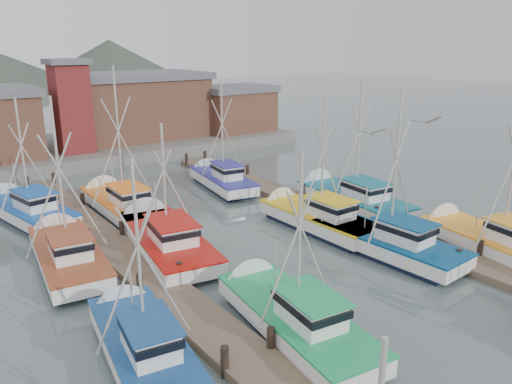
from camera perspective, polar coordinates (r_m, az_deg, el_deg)
ground at (r=24.17m, az=10.12°, el=-10.94°), size 260.00×260.00×0.00m
dock_left at (r=23.22m, az=-9.78°, el=-11.55°), size 2.30×46.00×1.50m
dock_right at (r=31.37m, az=13.65°, el=-4.13°), size 2.30×46.00×1.50m
quay at (r=54.85m, az=-19.08°, el=4.71°), size 44.00×16.00×1.20m
shed_center at (r=56.27m, az=-13.60°, el=9.66°), size 14.84×9.54×6.90m
shed_right at (r=59.00m, az=-2.39°, el=9.57°), size 8.48×6.36×5.20m
lookout_tower at (r=49.75m, az=-20.37°, el=9.23°), size 3.60×3.60×8.50m
boat_4 at (r=20.61m, az=3.65°, el=-13.73°), size 3.88×9.19×8.26m
boat_5 at (r=28.40m, az=13.84°, el=-5.35°), size 3.94×9.39×9.85m
boat_6 at (r=19.35m, az=-13.03°, el=-16.38°), size 3.63×8.38×8.23m
boat_7 at (r=30.33m, az=25.14°, el=-5.07°), size 4.41×9.70×9.92m
boat_8 at (r=28.43m, az=-10.56°, el=-5.13°), size 4.68×10.47×8.12m
boat_9 at (r=31.42m, az=6.51°, el=-2.81°), size 3.57×9.06×8.84m
boat_10 at (r=27.82m, az=-20.86°, el=-6.47°), size 3.90×9.37×9.55m
boat_11 at (r=35.71m, az=10.46°, el=-0.58°), size 4.08×10.06×9.71m
boat_12 at (r=35.05m, az=-15.28°, el=-1.23°), size 4.22×9.46×10.63m
boat_13 at (r=39.94m, az=-4.15°, el=1.50°), size 3.94×8.83×9.48m
boat_14 at (r=35.85m, az=-24.85°, el=-1.82°), size 4.49×9.46×8.72m
gull_near at (r=19.80m, az=18.95°, el=7.62°), size 1.55×0.63×0.24m
gull_far at (r=23.70m, az=13.21°, el=6.63°), size 1.51×0.66×0.24m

